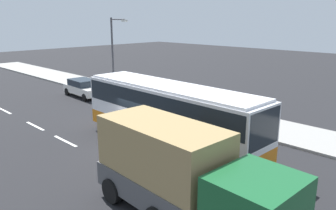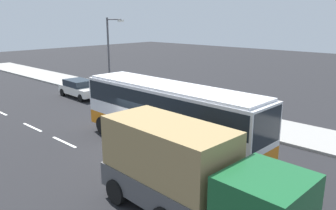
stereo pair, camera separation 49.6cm
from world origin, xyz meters
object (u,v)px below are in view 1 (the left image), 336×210
pedestrian_at_crossing (174,90)px  street_lamp (114,52)px  coach_bus (169,110)px  cargo_truck (183,174)px  pedestrian_near_curb (223,101)px  car_white_minivan (84,88)px

pedestrian_at_crossing → street_lamp: size_ratio=0.27×
coach_bus → pedestrian_at_crossing: (-6.18, 6.84, -0.96)m
cargo_truck → pedestrian_at_crossing: 15.75m
pedestrian_near_curb → pedestrian_at_crossing: (-4.60, -0.19, 0.09)m
pedestrian_near_curb → car_white_minivan: bearing=64.6°
car_white_minivan → street_lamp: street_lamp is taller
cargo_truck → coach_bus: bearing=141.0°
coach_bus → pedestrian_near_curb: (-1.58, 7.03, -1.05)m
cargo_truck → pedestrian_at_crossing: (-11.08, 11.18, -0.55)m
car_white_minivan → pedestrian_at_crossing: size_ratio=2.59×
cargo_truck → pedestrian_near_curb: cargo_truck is taller
pedestrian_at_crossing → street_lamp: 6.12m
pedestrian_near_curb → street_lamp: 10.32m
pedestrian_at_crossing → street_lamp: street_lamp is taller
car_white_minivan → pedestrian_near_curb: size_ratio=2.82×
car_white_minivan → street_lamp: size_ratio=0.69×
car_white_minivan → pedestrian_at_crossing: 8.43m
pedestrian_near_curb → cargo_truck: bearing=168.0°
coach_bus → car_white_minivan: 14.37m
coach_bus → pedestrian_near_curb: coach_bus is taller
car_white_minivan → pedestrian_near_curb: (12.31, 3.59, 0.28)m
pedestrian_at_crossing → street_lamp: (-5.07, -1.91, 2.85)m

